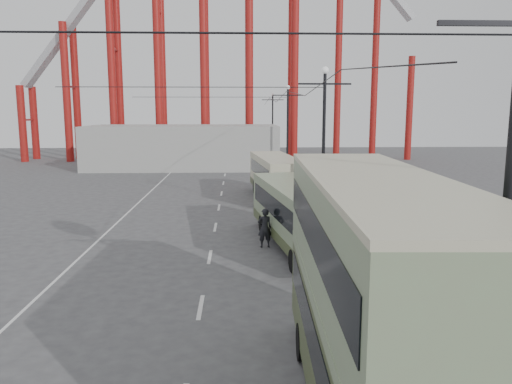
{
  "coord_description": "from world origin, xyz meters",
  "views": [
    {
      "loc": [
        0.29,
        -12.42,
        6.7
      ],
      "look_at": [
        1.16,
        10.27,
        3.0
      ],
      "focal_mm": 35.0,
      "sensor_mm": 36.0,
      "label": 1
    }
  ],
  "objects_px": {
    "single_decker_green": "(298,213)",
    "single_decker_cream": "(276,175)",
    "double_decker_bus": "(372,290)",
    "pedestrian": "(265,228)"
  },
  "relations": [
    {
      "from": "single_decker_cream",
      "to": "pedestrian",
      "type": "relative_size",
      "value": 5.46
    },
    {
      "from": "single_decker_green",
      "to": "single_decker_cream",
      "type": "bearing_deg",
      "value": 81.99
    },
    {
      "from": "single_decker_green",
      "to": "single_decker_cream",
      "type": "relative_size",
      "value": 1.05
    },
    {
      "from": "single_decker_green",
      "to": "single_decker_cream",
      "type": "distance_m",
      "value": 13.96
    },
    {
      "from": "single_decker_cream",
      "to": "double_decker_bus",
      "type": "bearing_deg",
      "value": -96.09
    },
    {
      "from": "double_decker_bus",
      "to": "pedestrian",
      "type": "relative_size",
      "value": 5.21
    },
    {
      "from": "double_decker_bus",
      "to": "pedestrian",
      "type": "bearing_deg",
      "value": 97.9
    },
    {
      "from": "single_decker_green",
      "to": "pedestrian",
      "type": "height_order",
      "value": "single_decker_green"
    },
    {
      "from": "double_decker_bus",
      "to": "pedestrian",
      "type": "xyz_separation_m",
      "value": [
        -1.43,
        14.26,
        -2.07
      ]
    },
    {
      "from": "double_decker_bus",
      "to": "single_decker_green",
      "type": "height_order",
      "value": "double_decker_bus"
    }
  ]
}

